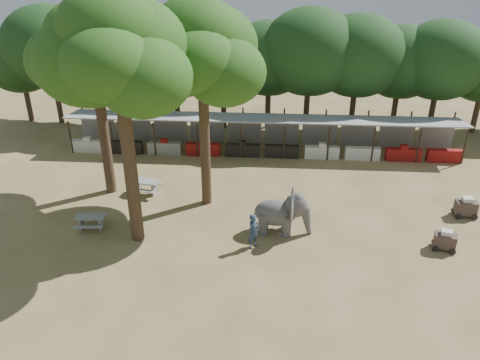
# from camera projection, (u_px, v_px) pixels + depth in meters

# --- Properties ---
(ground) EXTENTS (100.00, 100.00, 0.00)m
(ground) POSITION_uv_depth(u_px,v_px,m) (254.00, 267.00, 21.70)
(ground) COLOR brown
(ground) RESTS_ON ground
(vendor_stalls) EXTENTS (28.00, 2.99, 2.80)m
(vendor_stalls) POSITION_uv_depth(u_px,v_px,m) (263.00, 136.00, 33.56)
(vendor_stalls) COLOR #919399
(vendor_stalls) RESTS_ON ground
(yard_tree_left) EXTENTS (7.10, 6.90, 11.02)m
(yard_tree_left) POSITION_uv_depth(u_px,v_px,m) (92.00, 54.00, 25.08)
(yard_tree_left) COLOR #332316
(yard_tree_left) RESTS_ON ground
(yard_tree_center) EXTENTS (7.10, 6.90, 12.04)m
(yard_tree_center) POSITION_uv_depth(u_px,v_px,m) (116.00, 54.00, 19.97)
(yard_tree_center) COLOR #332316
(yard_tree_center) RESTS_ON ground
(yard_tree_back) EXTENTS (7.10, 6.90, 11.36)m
(yard_tree_back) POSITION_uv_depth(u_px,v_px,m) (200.00, 53.00, 23.66)
(yard_tree_back) COLOR #332316
(yard_tree_back) RESTS_ON ground
(backdrop_trees) EXTENTS (46.46, 5.95, 8.33)m
(backdrop_trees) POSITION_uv_depth(u_px,v_px,m) (266.00, 60.00, 36.25)
(backdrop_trees) COLOR #332316
(backdrop_trees) RESTS_ON ground
(elephant) EXTENTS (3.06, 2.33, 2.32)m
(elephant) POSITION_uv_depth(u_px,v_px,m) (282.00, 213.00, 23.88)
(elephant) COLOR #474545
(elephant) RESTS_ON ground
(handler) EXTENTS (0.75, 0.79, 1.83)m
(handler) POSITION_uv_depth(u_px,v_px,m) (253.00, 231.00, 22.74)
(handler) COLOR #26384C
(handler) RESTS_ON ground
(picnic_table_near) EXTENTS (1.64, 1.51, 0.75)m
(picnic_table_near) POSITION_uv_depth(u_px,v_px,m) (91.00, 220.00, 24.49)
(picnic_table_near) COLOR gray
(picnic_table_near) RESTS_ON ground
(picnic_table_far) EXTENTS (1.90, 1.77, 0.83)m
(picnic_table_far) POSITION_uv_depth(u_px,v_px,m) (146.00, 185.00, 28.02)
(picnic_table_far) COLOR gray
(picnic_table_far) RESTS_ON ground
(cart_front) EXTENTS (1.26, 0.99, 1.08)m
(cart_front) POSITION_uv_depth(u_px,v_px,m) (445.00, 240.00, 22.74)
(cart_front) COLOR #392B26
(cart_front) RESTS_ON ground
(cart_back) EXTENTS (1.21, 0.80, 1.17)m
(cart_back) POSITION_uv_depth(u_px,v_px,m) (466.00, 207.00, 25.56)
(cart_back) COLOR #392B26
(cart_back) RESTS_ON ground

